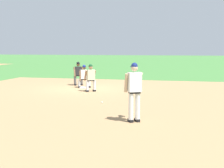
# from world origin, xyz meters

# --- Properties ---
(ground_plane) EXTENTS (160.00, 160.00, 0.00)m
(ground_plane) POSITION_xyz_m (0.00, 0.00, 0.00)
(ground_plane) COLOR #47843D
(infield_dirt_patch) EXTENTS (18.00, 18.00, 0.01)m
(infield_dirt_patch) POSITION_xyz_m (-3.66, -2.02, 0.00)
(infield_dirt_patch) COLOR tan
(infield_dirt_patch) RESTS_ON ground
(first_base_bag) EXTENTS (0.38, 0.38, 0.09)m
(first_base_bag) POSITION_xyz_m (0.00, 0.00, 0.04)
(first_base_bag) COLOR white
(first_base_bag) RESTS_ON ground
(baseball) EXTENTS (0.07, 0.07, 0.07)m
(baseball) POSITION_xyz_m (-4.35, -2.22, 0.04)
(baseball) COLOR white
(baseball) RESTS_ON ground
(pitcher) EXTENTS (0.84, 0.58, 1.86)m
(pitcher) POSITION_xyz_m (-7.28, -4.03, 1.06)
(pitcher) COLOR black
(pitcher) RESTS_ON ground
(first_baseman) EXTENTS (0.83, 1.01, 1.34)m
(first_baseman) POSITION_xyz_m (0.36, 0.04, 0.73)
(first_baseman) COLOR black
(first_baseman) RESTS_ON ground
(baserunner) EXTENTS (0.64, 0.68, 1.46)m
(baserunner) POSITION_xyz_m (-1.08, -0.75, 0.79)
(baserunner) COLOR black
(baserunner) RESTS_ON ground
(umpire) EXTENTS (0.62, 0.67, 1.46)m
(umpire) POSITION_xyz_m (1.43, 0.80, 0.79)
(umpire) COLOR black
(umpire) RESTS_ON ground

